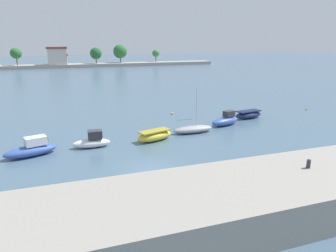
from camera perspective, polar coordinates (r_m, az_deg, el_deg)
The scene contains 12 objects.
ground_plane at distance 25.60m, azimuth -3.25°, elevation -7.79°, with size 400.00×400.00×0.00m, color #476075.
seawall_embankment at distance 17.84m, azimuth 4.74°, elevation -14.73°, with size 69.65×6.57×2.26m, color gray.
mooring_bollard at distance 21.76m, azimuth 24.02°, elevation -6.25°, with size 0.25×0.25×0.55m, color #2D2D33.
moored_boat_0 at distance 30.70m, azimuth -23.38°, elevation -3.84°, with size 4.83×2.87×1.70m.
moored_boat_1 at distance 31.22m, azimuth -13.52°, elevation -2.70°, with size 3.64×1.40×1.65m.
moored_boat_2 at distance 32.39m, azimuth -2.46°, elevation -1.76°, with size 4.34×2.63×1.09m.
moored_boat_3 at distance 35.23m, azimuth 4.52°, elevation -0.55°, with size 4.65×1.49×5.11m.
moored_boat_4 at distance 38.81m, azimuth 10.32°, elevation 1.01°, with size 4.37×2.61×1.71m.
moored_boat_5 at distance 42.94m, azimuth 14.30°, elevation 2.01°, with size 4.31×2.13×1.02m.
mooring_buoy_0 at distance 43.80m, azimuth 0.74°, elevation 2.31°, with size 0.32×0.32×0.32m, color yellow.
mooring_buoy_1 at distance 50.87m, azimuth 23.67°, elevation 2.81°, with size 0.25×0.25×0.25m, color orange.
distant_shoreline at distance 124.16m, azimuth -18.55°, elevation 11.13°, with size 109.70×7.48×8.16m.
Camera 1 is at (-6.46, -22.64, 10.06)m, focal length 33.79 mm.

